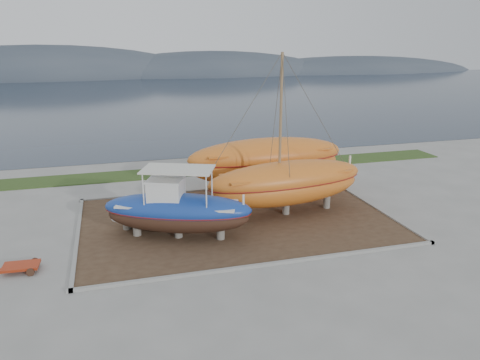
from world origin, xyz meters
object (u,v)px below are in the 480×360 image
object	(u,v)px
blue_caique	(177,203)
white_dinghy	(147,213)
orange_sailboat	(288,137)
orange_bare_hull	(266,166)
red_trailer	(21,268)

from	to	relation	value
blue_caique	white_dinghy	bearing A→B (deg)	142.70
orange_sailboat	orange_bare_hull	size ratio (longest dim) A/B	0.90
orange_sailboat	red_trailer	size ratio (longest dim) A/B	4.18
white_dinghy	red_trailer	distance (m)	7.57
orange_bare_hull	red_trailer	bearing A→B (deg)	-153.74
blue_caique	red_trailer	bearing A→B (deg)	-144.75
blue_caique	orange_sailboat	world-z (taller)	orange_sailboat
blue_caique	white_dinghy	world-z (taller)	blue_caique
white_dinghy	red_trailer	xyz separation A→B (m)	(-6.23, -4.26, -0.57)
white_dinghy	orange_sailboat	distance (m)	9.39
orange_sailboat	orange_bare_hull	bearing A→B (deg)	80.08
orange_sailboat	red_trailer	world-z (taller)	orange_sailboat
red_trailer	white_dinghy	bearing A→B (deg)	37.58
white_dinghy	orange_bare_hull	distance (m)	9.61
white_dinghy	red_trailer	world-z (taller)	white_dinghy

